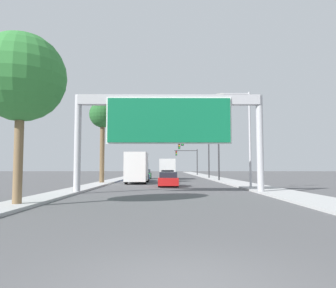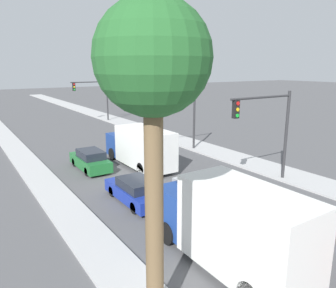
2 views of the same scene
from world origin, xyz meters
TOP-DOWN VIEW (x-y plane):
  - sidewalk_right at (7.75, 60.00)m, footprint 3.00×120.00m
  - median_strip_left at (-7.25, 60.00)m, footprint 2.00×120.00m
  - sign_gantry at (0.00, 17.86)m, footprint 13.38×0.73m
  - car_mid_right at (0.00, 38.10)m, footprint 1.80×4.33m
  - car_mid_left at (-3.50, 47.50)m, footprint 1.75×4.56m
  - car_far_right at (-3.50, 40.19)m, footprint 1.86×4.58m
  - car_far_left at (0.00, 26.45)m, footprint 1.86×4.73m
  - truck_box_primary at (0.00, 46.04)m, footprint 2.37×7.57m
  - truck_box_secondary at (-3.50, 32.51)m, footprint 2.31×7.22m
  - traffic_light_near_intersection at (5.02, 38.00)m, footprint 5.31×0.32m
  - traffic_light_mid_block at (5.03, 48.00)m, footprint 5.33×0.32m
  - traffic_light_far_intersection at (5.04, 68.00)m, footprint 5.17×0.32m
  - palm_tree_foreground at (-7.12, 10.29)m, footprint 4.23×4.23m
  - palm_tree_background at (-7.38, 31.66)m, footprint 3.01×3.01m
  - street_lamp_right at (6.47, 22.28)m, footprint 2.86×0.28m

SIDE VIEW (x-z plane):
  - sidewalk_right at x=7.75m, z-range 0.00..0.15m
  - median_strip_left at x=-7.25m, z-range 0.00..0.15m
  - car_far_right at x=-3.50m, z-range -0.03..1.35m
  - car_far_left at x=0.00m, z-range -0.03..1.36m
  - car_mid_right at x=0.00m, z-range -0.04..1.43m
  - car_mid_left at x=-3.50m, z-range -0.05..1.48m
  - truck_box_primary at x=0.00m, z-range 0.03..3.12m
  - truck_box_secondary at x=-3.50m, z-range 0.02..3.48m
  - traffic_light_far_intersection at x=5.04m, z-range 1.10..6.95m
  - traffic_light_near_intersection at x=5.02m, z-range 1.13..7.21m
  - traffic_light_mid_block at x=5.03m, z-range 1.15..7.35m
  - street_lamp_right at x=6.47m, z-range 0.81..9.01m
  - sign_gantry at x=0.00m, z-range 1.83..8.80m
  - palm_tree_foreground at x=-7.12m, z-range 1.96..10.20m
  - palm_tree_background at x=-7.38m, z-range 2.88..12.20m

